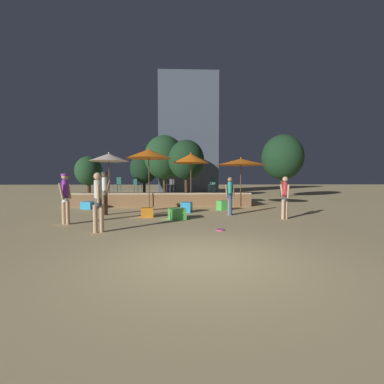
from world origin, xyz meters
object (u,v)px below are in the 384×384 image
(cube_seat_2, at_px, (177,214))
(person_1, at_px, (105,190))
(patio_umbrella_2, at_px, (241,162))
(cube_seat_1, at_px, (89,205))
(bistro_chair_2, at_px, (136,183))
(background_tree_4, at_px, (186,160))
(background_tree_3, at_px, (144,168))
(background_tree_2, at_px, (282,157))
(frisbee_disc, at_px, (220,230))
(cube_seat_4, at_px, (147,212))
(background_tree_1, at_px, (164,158))
(patio_umbrella_1, at_px, (191,159))
(background_tree_0, at_px, (89,171))
(person_3, at_px, (65,196))
(person_4, at_px, (285,196))
(bistro_chair_1, at_px, (212,183))
(person_0, at_px, (230,195))
(person_2, at_px, (98,200))
(bistro_chair_0, at_px, (118,183))
(cube_seat_3, at_px, (223,205))
(patio_umbrella_3, at_px, (149,154))
(cube_seat_0, at_px, (187,207))
(patio_umbrella_0, at_px, (109,157))
(bistro_chair_3, at_px, (171,183))

(cube_seat_2, xyz_separation_m, person_1, (-3.20, 1.30, 0.89))
(patio_umbrella_2, xyz_separation_m, cube_seat_1, (-8.18, -0.71, -2.33))
(bistro_chair_2, height_order, background_tree_4, background_tree_4)
(background_tree_3, bearing_deg, cube_seat_1, -96.33)
(background_tree_2, bearing_deg, frisbee_disc, -117.97)
(cube_seat_4, distance_m, background_tree_1, 13.83)
(person_1, height_order, bistro_chair_2, person_1)
(patio_umbrella_1, distance_m, background_tree_1, 9.80)
(cube_seat_4, relative_size, bistro_chair_2, 0.62)
(background_tree_1, distance_m, background_tree_4, 3.53)
(background_tree_0, bearing_deg, cube_seat_1, -70.15)
(person_3, xyz_separation_m, bistro_chair_2, (1.36, 6.16, 0.31))
(person_4, height_order, bistro_chair_1, person_4)
(person_3, distance_m, bistro_chair_2, 6.32)
(cube_seat_2, height_order, person_4, person_4)
(person_0, height_order, background_tree_1, background_tree_1)
(cube_seat_4, height_order, person_2, person_2)
(person_1, distance_m, person_2, 3.84)
(background_tree_0, bearing_deg, frisbee_disc, -56.43)
(person_4, xyz_separation_m, background_tree_2, (4.52, 11.81, 2.50))
(bistro_chair_0, distance_m, frisbee_disc, 9.69)
(background_tree_0, relative_size, background_tree_1, 0.60)
(cube_seat_3, bearing_deg, person_4, -56.99)
(person_0, height_order, person_1, person_1)
(person_2, distance_m, background_tree_0, 14.26)
(cube_seat_2, xyz_separation_m, background_tree_1, (-1.47, 14.01, 3.33))
(bistro_chair_2, height_order, background_tree_3, background_tree_3)
(patio_umbrella_3, distance_m, person_1, 3.71)
(cube_seat_0, distance_m, cube_seat_2, 2.09)
(patio_umbrella_1, relative_size, person_0, 1.85)
(person_1, bearing_deg, patio_umbrella_3, 166.98)
(patio_umbrella_0, height_order, patio_umbrella_3, patio_umbrella_3)
(patio_umbrella_2, distance_m, background_tree_2, 9.10)
(cube_seat_0, bearing_deg, bistro_chair_2, 133.28)
(bistro_chair_2, distance_m, background_tree_0, 7.54)
(background_tree_0, bearing_deg, person_2, -69.21)
(cube_seat_4, relative_size, bistro_chair_1, 0.62)
(patio_umbrella_0, height_order, person_0, patio_umbrella_0)
(person_0, bearing_deg, cube_seat_3, -12.38)
(frisbee_disc, relative_size, background_tree_3, 0.07)
(bistro_chair_1, bearing_deg, bistro_chair_3, -144.83)
(background_tree_4, bearing_deg, cube_seat_3, -78.02)
(person_2, distance_m, bistro_chair_1, 9.08)
(person_0, bearing_deg, bistro_chair_1, -9.00)
(cube_seat_1, height_order, person_3, person_3)
(person_4, bearing_deg, bistro_chair_2, -61.96)
(background_tree_0, xyz_separation_m, background_tree_1, (5.85, 3.15, 1.35))
(patio_umbrella_1, xyz_separation_m, person_1, (-3.89, -3.18, -1.63))
(person_3, distance_m, background_tree_4, 13.09)
(patio_umbrella_1, bearing_deg, patio_umbrella_0, -178.00)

